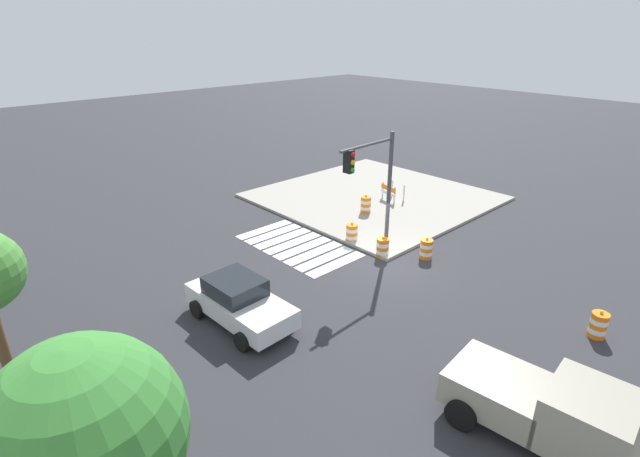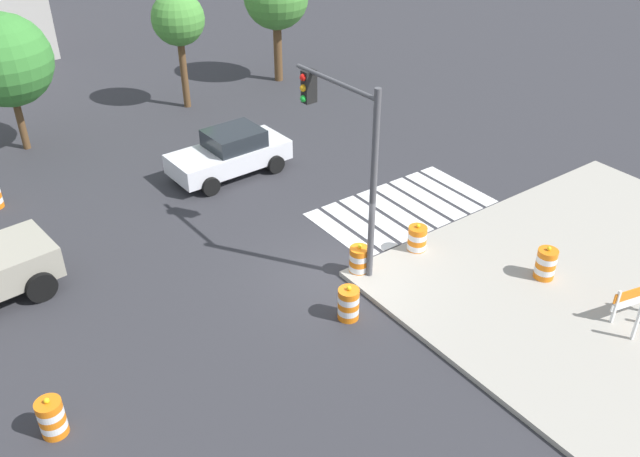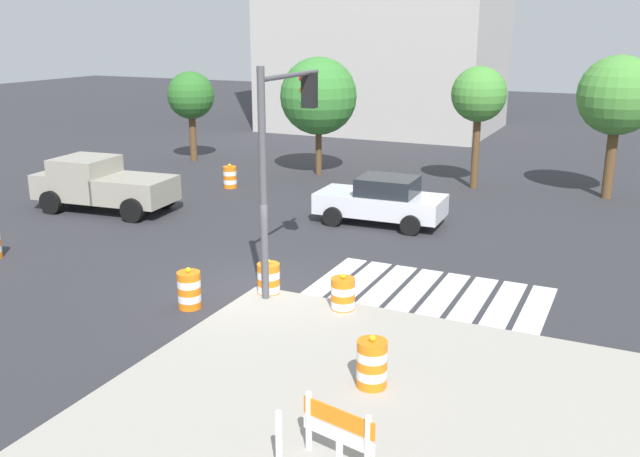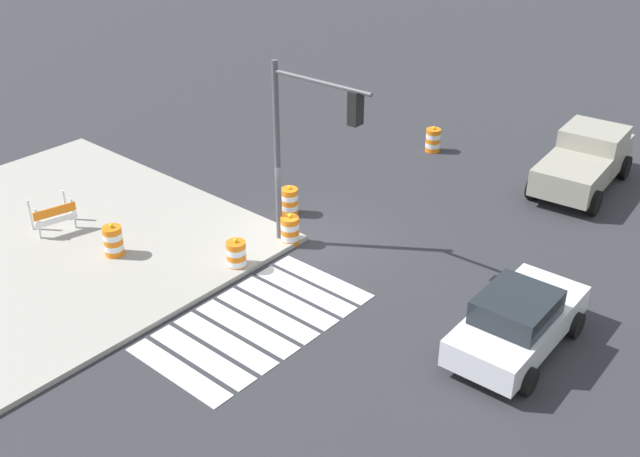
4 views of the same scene
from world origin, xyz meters
name	(u,v)px [view 2 (image 2 of 4)]	position (x,y,z in m)	size (l,w,h in m)	color
ground_plane	(339,276)	(0.00, 0.00, 0.00)	(120.00, 120.00, 0.00)	#2D2D33
crosswalk_stripes	(402,208)	(4.00, 1.80, 0.01)	(5.85, 3.20, 0.02)	silver
sports_car	(230,153)	(0.66, 7.34, 0.81)	(4.36, 2.26, 1.63)	silver
traffic_barrel_near_corner	(359,261)	(0.50, -0.26, 0.45)	(0.56, 0.56, 1.02)	orange
traffic_barrel_median_near	(417,240)	(2.56, -0.42, 0.45)	(0.56, 0.56, 1.02)	orange
traffic_barrel_median_far	(52,418)	(-8.33, -0.94, 0.45)	(0.56, 0.56, 1.02)	orange
traffic_barrel_far_curb	(348,304)	(-0.92, -1.59, 0.45)	(0.56, 0.56, 1.02)	orange
traffic_barrel_on_sidewalk	(546,264)	(4.49, -3.56, 0.60)	(0.56, 0.56, 1.02)	orange
construction_barricade	(637,302)	(4.82, -6.10, 0.72)	(1.38, 1.03, 1.00)	silver
traffic_light_pole	(345,139)	(0.54, 0.54, 3.91)	(0.50, 3.29, 5.50)	#4C4C51
street_tree_streetside_mid	(5,60)	(-4.80, 13.87, 3.50)	(3.40, 3.40, 5.22)	brown
street_tree_streetside_far	(178,20)	(2.23, 14.09, 3.80)	(2.22, 2.22, 4.97)	brown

